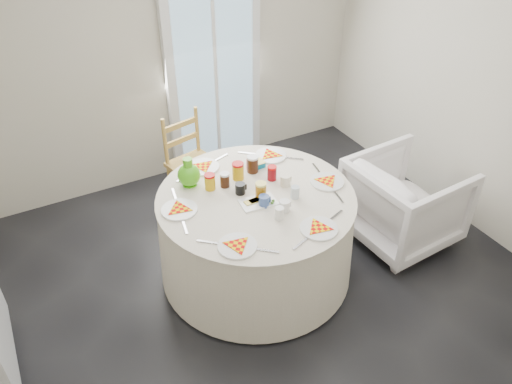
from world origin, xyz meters
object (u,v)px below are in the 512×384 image
wooden_chair (194,163)px  armchair (404,201)px  table (256,236)px  green_pitcher (189,173)px

wooden_chair → armchair: size_ratio=1.09×
table → wooden_chair: 1.09m
wooden_chair → table: bearing=-99.3°
table → armchair: (1.33, -0.23, 0.02)m
wooden_chair → green_pitcher: bearing=-126.2°
wooden_chair → armchair: 1.92m
armchair → green_pitcher: bearing=67.2°
armchair → green_pitcher: (-1.70, 0.60, 0.48)m
table → green_pitcher: 0.73m
table → green_pitcher: bearing=135.1°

